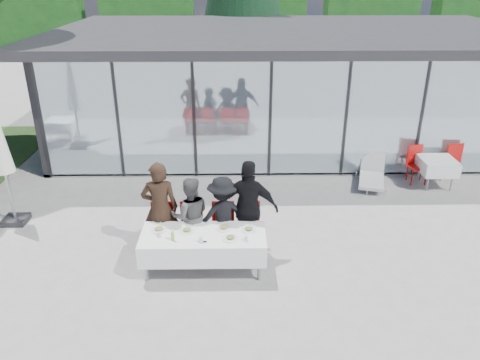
# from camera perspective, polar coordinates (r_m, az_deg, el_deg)

# --- Properties ---
(ground) EXTENTS (90.00, 90.00, 0.00)m
(ground) POSITION_cam_1_polar(r_m,az_deg,el_deg) (9.09, -1.26, -9.89)
(ground) COLOR #9C9894
(ground) RESTS_ON ground
(pavilion) EXTENTS (14.80, 8.80, 3.44)m
(pavilion) POSITION_cam_1_polar(r_m,az_deg,el_deg) (16.07, 6.19, 13.55)
(pavilion) COLOR gray
(pavilion) RESTS_ON ground
(treeline) EXTENTS (62.50, 2.00, 4.40)m
(treeline) POSITION_cam_1_polar(r_m,az_deg,el_deg) (35.70, -4.45, 19.56)
(treeline) COLOR #123B14
(treeline) RESTS_ON ground
(dining_table) EXTENTS (2.26, 0.96, 0.75)m
(dining_table) POSITION_cam_1_polar(r_m,az_deg,el_deg) (8.62, -4.47, -7.81)
(dining_table) COLOR white
(dining_table) RESTS_ON ground
(diner_a) EXTENTS (0.74, 0.74, 1.90)m
(diner_a) POSITION_cam_1_polar(r_m,az_deg,el_deg) (9.04, -9.72, -3.45)
(diner_a) COLOR #322116
(diner_a) RESTS_ON ground
(diner_chair_a) EXTENTS (0.44, 0.44, 0.97)m
(diner_chair_a) POSITION_cam_1_polar(r_m,az_deg,el_deg) (9.35, -9.43, -5.32)
(diner_chair_a) COLOR red
(diner_chair_a) RESTS_ON ground
(diner_b) EXTENTS (0.85, 0.85, 1.58)m
(diner_b) POSITION_cam_1_polar(r_m,az_deg,el_deg) (9.05, -6.06, -4.36)
(diner_b) COLOR #535353
(diner_b) RESTS_ON ground
(diner_chair_b) EXTENTS (0.44, 0.44, 0.97)m
(diner_chair_b) POSITION_cam_1_polar(r_m,az_deg,el_deg) (9.28, -5.93, -5.34)
(diner_chair_b) COLOR red
(diner_chair_b) RESTS_ON ground
(diner_c) EXTENTS (1.26, 1.26, 1.59)m
(diner_c) POSITION_cam_1_polar(r_m,az_deg,el_deg) (9.01, -2.12, -4.33)
(diner_c) COLOR black
(diner_c) RESTS_ON ground
(diner_chair_c) EXTENTS (0.44, 0.44, 0.97)m
(diner_chair_c) POSITION_cam_1_polar(r_m,az_deg,el_deg) (9.24, -2.08, -5.34)
(diner_chair_c) COLOR red
(diner_chair_c) RESTS_ON ground
(diner_d) EXTENTS (1.31, 1.31, 1.91)m
(diner_d) POSITION_cam_1_polar(r_m,az_deg,el_deg) (8.93, 1.12, -3.40)
(diner_d) COLOR black
(diner_d) RESTS_ON ground
(diner_chair_d) EXTENTS (0.44, 0.44, 0.97)m
(diner_chair_d) POSITION_cam_1_polar(r_m,az_deg,el_deg) (9.25, 1.07, -5.32)
(diner_chair_d) COLOR red
(diner_chair_d) RESTS_ON ground
(plate_a) EXTENTS (0.29, 0.29, 0.07)m
(plate_a) POSITION_cam_1_polar(r_m,az_deg,el_deg) (8.71, -9.86, -5.94)
(plate_a) COLOR white
(plate_a) RESTS_ON dining_table
(plate_b) EXTENTS (0.29, 0.29, 0.07)m
(plate_b) POSITION_cam_1_polar(r_m,az_deg,el_deg) (8.60, -6.49, -6.11)
(plate_b) COLOR white
(plate_b) RESTS_ON dining_table
(plate_c) EXTENTS (0.29, 0.29, 0.07)m
(plate_c) POSITION_cam_1_polar(r_m,az_deg,el_deg) (8.64, -2.01, -5.82)
(plate_c) COLOR white
(plate_c) RESTS_ON dining_table
(plate_d) EXTENTS (0.29, 0.29, 0.07)m
(plate_d) POSITION_cam_1_polar(r_m,az_deg,el_deg) (8.58, 1.10, -6.02)
(plate_d) COLOR white
(plate_d) RESTS_ON dining_table
(plate_extra) EXTENTS (0.29, 0.29, 0.07)m
(plate_extra) POSITION_cam_1_polar(r_m,az_deg,el_deg) (8.33, -1.15, -7.06)
(plate_extra) COLOR white
(plate_extra) RESTS_ON dining_table
(juice_bottle) EXTENTS (0.06, 0.06, 0.17)m
(juice_bottle) POSITION_cam_1_polar(r_m,az_deg,el_deg) (8.34, -8.20, -6.79)
(juice_bottle) COLOR #98BF4F
(juice_bottle) RESTS_ON dining_table
(drinking_glasses) EXTENTS (1.62, 0.27, 0.10)m
(drinking_glasses) POSITION_cam_1_polar(r_m,az_deg,el_deg) (8.31, -4.65, -7.02)
(drinking_glasses) COLOR silver
(drinking_glasses) RESTS_ON dining_table
(folded_eyeglasses) EXTENTS (0.14, 0.03, 0.01)m
(folded_eyeglasses) POSITION_cam_1_polar(r_m,az_deg,el_deg) (8.27, -4.57, -7.51)
(folded_eyeglasses) COLOR black
(folded_eyeglasses) RESTS_ON dining_table
(spare_table_right) EXTENTS (0.86, 0.86, 0.74)m
(spare_table_right) POSITION_cam_1_polar(r_m,az_deg,el_deg) (12.88, 22.89, 1.61)
(spare_table_right) COLOR white
(spare_table_right) RESTS_ON ground
(spare_chair_a) EXTENTS (0.55, 0.55, 0.97)m
(spare_chair_a) POSITION_cam_1_polar(r_m,az_deg,el_deg) (12.97, 20.67, 2.05)
(spare_chair_a) COLOR red
(spare_chair_a) RESTS_ON ground
(spare_chair_b) EXTENTS (0.50, 0.50, 0.97)m
(spare_chair_b) POSITION_cam_1_polar(r_m,az_deg,el_deg) (13.64, 24.32, 2.49)
(spare_chair_b) COLOR red
(spare_chair_b) RESTS_ON ground
(lounger) EXTENTS (0.95, 1.45, 0.72)m
(lounger) POSITION_cam_1_polar(r_m,az_deg,el_deg) (12.61, 15.79, 0.72)
(lounger) COLOR silver
(lounger) RESTS_ON ground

